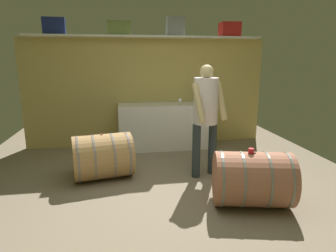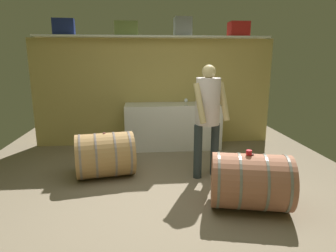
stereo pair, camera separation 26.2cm
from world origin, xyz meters
name	(u,v)px [view 1 (the left image)]	position (x,y,z in m)	size (l,w,h in m)	color
ground_plane	(161,182)	(0.00, 0.64, -0.01)	(5.81, 8.33, 0.02)	#80715B
back_wall_panel	(147,93)	(0.00, 2.57, 1.02)	(4.61, 0.10, 2.04)	tan
high_shelf_board	(147,37)	(0.00, 2.42, 2.06)	(4.25, 0.40, 0.03)	white
toolcase_navy	(54,26)	(-1.60, 2.42, 2.21)	(0.37, 0.19, 0.28)	navy
toolcase_olive	(118,28)	(-0.51, 2.42, 2.20)	(0.41, 0.29, 0.24)	olive
toolcase_grey	(175,27)	(0.52, 2.42, 2.24)	(0.31, 0.26, 0.33)	gray
toolcase_red	(230,30)	(1.57, 2.42, 2.20)	(0.36, 0.30, 0.26)	red
work_cabinet	(166,126)	(0.32, 2.22, 0.42)	(1.78, 0.57, 0.84)	white
wine_bottle_green	(198,96)	(0.95, 2.28, 0.98)	(0.07, 0.07, 0.31)	#2E5532
wine_glass	(180,101)	(0.54, 2.03, 0.93)	(0.07, 0.07, 0.13)	white
wine_barrel_near	(252,179)	(0.95, -0.17, 0.32)	(0.98, 0.80, 0.65)	#A7684C
wine_barrel_far	(103,156)	(-0.80, 0.92, 0.32)	(0.91, 0.77, 0.65)	#AF834E
tasting_cup	(251,151)	(0.91, -0.17, 0.66)	(0.06, 0.06, 0.05)	red
winemaker_pouring	(206,109)	(0.66, 0.78, 0.98)	(0.53, 0.47, 1.59)	#263134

